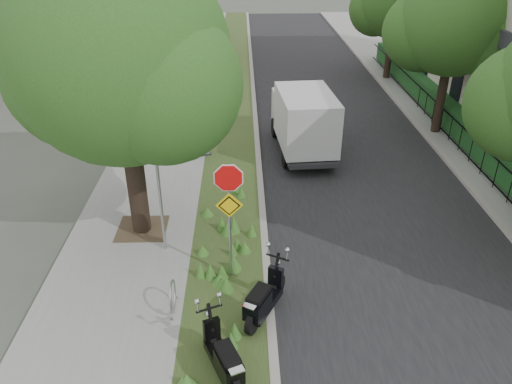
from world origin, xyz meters
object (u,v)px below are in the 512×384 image
scooter_near (225,362)px  scooter_far (262,303)px  sign_assembly (229,199)px  utility_cabinet (197,139)px  box_truck (303,118)px

scooter_near → scooter_far: 1.80m
sign_assembly → utility_cabinet: (-1.40, 7.38, -1.61)m
utility_cabinet → sign_assembly: bearing=-79.3°
sign_assembly → scooter_near: sign_assembly is taller
sign_assembly → scooter_near: size_ratio=1.85×
scooter_far → utility_cabinet: (-2.10, 8.92, 0.16)m
sign_assembly → box_truck: (2.61, 7.70, -0.96)m
box_truck → utility_cabinet: size_ratio=3.86×
scooter_far → utility_cabinet: size_ratio=1.39×
box_truck → utility_cabinet: bearing=-175.4°
scooter_far → box_truck: size_ratio=0.36×
box_truck → utility_cabinet: box_truck is taller
scooter_near → scooter_far: (0.77, 1.62, 0.01)m
utility_cabinet → scooter_far: bearing=-76.7°
sign_assembly → utility_cabinet: sign_assembly is taller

